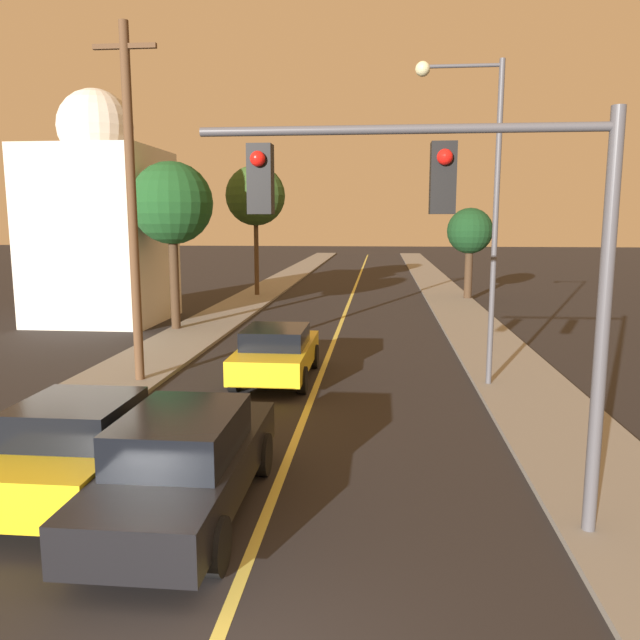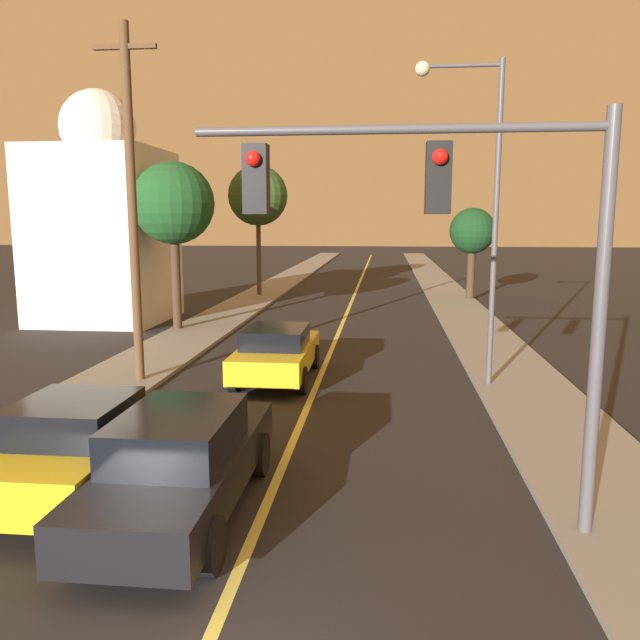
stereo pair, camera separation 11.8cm
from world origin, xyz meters
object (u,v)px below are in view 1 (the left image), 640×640
Objects in this scene: tree_right_near at (470,232)px; car_near_lane_front at (186,462)px; car_near_lane_second at (277,352)px; streetlamp_right at (478,183)px; utility_pole_left at (132,201)px; domed_building_left at (101,222)px; traffic_signal_mast at (465,232)px; car_outer_lane_front at (82,447)px; tree_left_near at (172,204)px; tree_left_far at (255,196)px.

car_near_lane_front is at bearing -106.16° from tree_right_near.
streetlamp_right is at bearing -3.38° from car_near_lane_second.
car_near_lane_front is at bearing -63.72° from utility_pole_left.
domed_building_left is (-8.98, 17.14, 3.37)m from car_near_lane_front.
car_near_lane_front is 27.01m from tree_right_near.
car_near_lane_second is at bearing -112.72° from tree_right_near.
traffic_signal_mast is 0.70× the size of streetlamp_right.
domed_building_left is at bearing -152.25° from tree_right_near.
car_outer_lane_front reaches higher than car_near_lane_second.
tree_left_near reaches higher than tree_right_near.
utility_pole_left reaches higher than streetlamp_right.
utility_pole_left is 7.91m from tree_left_near.
tree_left_far reaches higher than tree_left_near.
utility_pole_left is at bearing 135.37° from traffic_signal_mast.
car_near_lane_front is at bearing -123.79° from streetlamp_right.
traffic_signal_mast is 0.87× the size of tree_left_near.
car_near_lane_front is at bearing -80.94° from tree_left_far.
tree_left_far is at bearing 85.17° from tree_left_near.
tree_left_far is at bearing 106.93° from traffic_signal_mast.
car_near_lane_front reaches higher than car_outer_lane_front.
traffic_signal_mast is at bearing -1.58° from car_near_lane_front.
streetlamp_right reaches higher than tree_left_far.
tree_right_near is (3.65, 25.90, -0.47)m from traffic_signal_mast.
tree_left_far is (-4.18, 26.20, 4.78)m from car_near_lane_front.
car_near_lane_second is at bearing 90.00° from car_near_lane_front.
tree_left_far reaches higher than tree_right_near.
tree_left_far is at bearing 91.92° from utility_pole_left.
car_near_lane_second is 19.35m from tree_left_far.
car_near_lane_front is at bearing -14.72° from car_outer_lane_front.
car_outer_lane_front is 15.38m from tree_left_near.
tree_left_near is at bearing -94.83° from tree_left_far.
tree_right_near is at bearing 73.84° from car_near_lane_front.
utility_pole_left is at bearing -167.73° from car_near_lane_second.
utility_pole_left is (-3.54, 7.17, 3.94)m from car_near_lane_front.
car_near_lane_front is 1.86m from car_outer_lane_front.
tree_right_near is at bearing 82.58° from streetlamp_right.
tree_left_near is (-5.13, 14.92, 4.06)m from car_near_lane_front.
streetlamp_right is 0.83× the size of domed_building_left.
utility_pole_left is at bearing -88.08° from tree_left_far.
traffic_signal_mast is 26.16m from tree_right_near.
tree_left_far is 10.35m from domed_building_left.
car_outer_lane_front is 7.97m from utility_pole_left.
utility_pole_left reaches higher than traffic_signal_mast.
tree_right_near is at bearing -2.00° from tree_left_far.
car_outer_lane_front is 0.61× the size of tree_left_near.
utility_pole_left is at bearing 116.28° from car_near_lane_front.
tree_left_far is at bearing 99.06° from car_near_lane_front.
traffic_signal_mast is (3.83, -8.05, 3.36)m from car_near_lane_second.
car_near_lane_second is 9.59m from tree_left_near.
traffic_signal_mast is 21.48m from domed_building_left.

